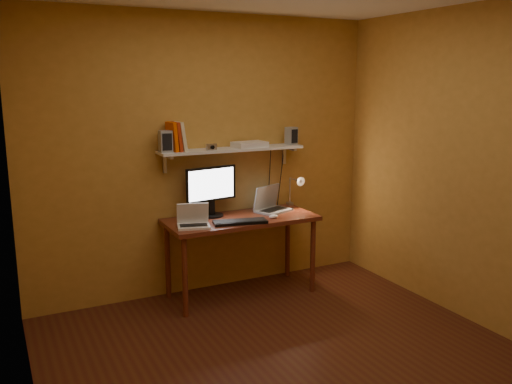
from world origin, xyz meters
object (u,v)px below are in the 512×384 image
laptop (270,204)px  keyboard (240,222)px  wall_shelf (232,150)px  mouse (274,216)px  shelf_camera (211,147)px  speaker_left (166,141)px  desk (241,226)px  router (250,144)px  netbook (193,220)px  speaker_right (291,136)px  monitor (211,189)px  desk_lamp (296,187)px

laptop → keyboard: 0.54m
keyboard → wall_shelf: bearing=88.5°
wall_shelf → mouse: (0.26, -0.35, -0.59)m
wall_shelf → shelf_camera: (-0.23, -0.08, 0.05)m
keyboard → speaker_left: bearing=158.9°
desk → keyboard: size_ratio=2.94×
keyboard → router: (0.27, 0.36, 0.64)m
wall_shelf → netbook: (-0.50, -0.29, -0.55)m
netbook → keyboard: size_ratio=0.66×
desk → speaker_right: speaker_right is taller
laptop → wall_shelf: bearing=144.7°
monitor → shelf_camera: bearing=-113.1°
shelf_camera → router: shelf_camera is taller
keyboard → monitor: bearing=122.6°
keyboard → speaker_right: bearing=39.6°
speaker_right → laptop: bearing=-173.7°
mouse → speaker_right: (0.38, 0.35, 0.69)m
monitor → keyboard: monitor is taller
netbook → shelf_camera: 0.69m
desk → speaker_right: size_ratio=8.22×
wall_shelf → router: router is taller
mouse → speaker_left: speaker_left is taller
mouse → monitor: bearing=134.2°
wall_shelf → keyboard: size_ratio=2.94×
desk → shelf_camera: (-0.23, 0.12, 0.74)m
desk_lamp → shelf_camera: size_ratio=3.64×
wall_shelf → speaker_right: size_ratio=8.22×
laptop → keyboard: bearing=-169.8°
desk_lamp → speaker_left: 1.40m
wall_shelf → laptop: wall_shelf is taller
netbook → desk_lamp: bearing=25.8°
monitor → mouse: monitor is taller
shelf_camera → router: size_ratio=0.34×
desk → netbook: bearing=-168.8°
monitor → keyboard: size_ratio=1.08×
mouse → netbook: bearing=164.2°
desk → monitor: (-0.22, 0.17, 0.35)m
mouse → shelf_camera: bearing=139.2°
keyboard → router: router is taller
netbook → router: 0.95m
mouse → desk_lamp: size_ratio=0.25×
speaker_left → desk_lamp: bearing=-0.0°
desk → speaker_right: (0.64, 0.20, 0.80)m
monitor → desk_lamp: 0.88m
speaker_right → desk_lamp: bearing=-85.0°
keyboard → router: 0.78m
monitor → speaker_left: size_ratio=2.70×
speaker_right → monitor: bearing=170.6°
router → laptop: bearing=-21.7°
netbook → speaker_right: 1.35m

